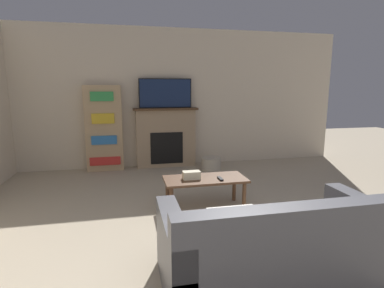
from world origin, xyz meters
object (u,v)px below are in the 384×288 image
(fireplace, at_px, (166,137))
(tv, at_px, (165,93))
(coffee_table, at_px, (205,182))
(couch, at_px, (278,252))
(storage_basket, at_px, (211,163))
(bookshelf, at_px, (104,128))

(fireplace, distance_m, tv, 0.86)
(fireplace, distance_m, coffee_table, 2.29)
(tv, height_order, couch, tv)
(couch, xyz_separation_m, storage_basket, (0.45, 3.49, -0.16))
(fireplace, xyz_separation_m, couch, (0.38, -3.89, -0.32))
(couch, distance_m, storage_basket, 3.52)
(storage_basket, bearing_deg, fireplace, 154.24)
(couch, distance_m, bookshelf, 4.20)
(fireplace, relative_size, bookshelf, 0.78)
(tv, xyz_separation_m, bookshelf, (-1.17, -0.00, -0.65))
(couch, relative_size, coffee_table, 1.72)
(couch, distance_m, coffee_table, 1.63)
(bookshelf, bearing_deg, coffee_table, -58.28)
(coffee_table, height_order, storage_basket, coffee_table)
(tv, bearing_deg, couch, -84.36)
(tv, relative_size, bookshelf, 0.63)
(fireplace, distance_m, storage_basket, 1.04)
(fireplace, relative_size, storage_basket, 3.29)
(fireplace, height_order, coffee_table, fireplace)
(fireplace, distance_m, couch, 3.92)
(couch, bearing_deg, coffee_table, 95.88)
(bookshelf, relative_size, storage_basket, 4.19)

